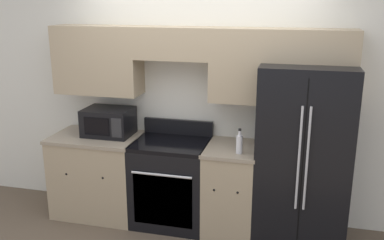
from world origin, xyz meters
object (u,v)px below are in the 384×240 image
at_px(microwave, 109,122).
at_px(oven_range, 171,182).
at_px(refrigerator, 302,154).
at_px(bottle, 239,144).

bearing_deg(microwave, oven_range, -5.51).
relative_size(oven_range, refrigerator, 0.61).
relative_size(refrigerator, microwave, 3.45).
height_order(oven_range, refrigerator, refrigerator).
distance_m(microwave, bottle, 1.46).
height_order(oven_range, bottle, bottle).
bearing_deg(oven_range, microwave, 174.49).
distance_m(oven_range, bottle, 0.92).
xyz_separation_m(oven_range, microwave, (-0.72, 0.07, 0.59)).
distance_m(refrigerator, bottle, 0.63).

